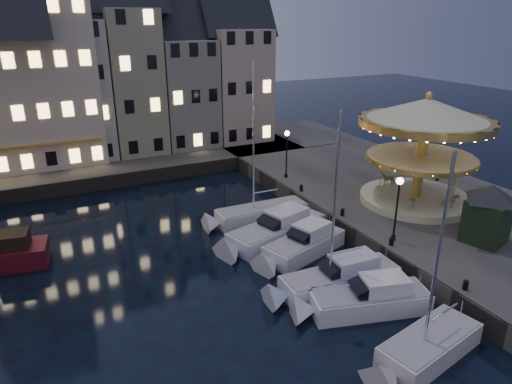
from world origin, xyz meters
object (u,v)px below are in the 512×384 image
streetlamp_d (441,150)px  motorboat_b (362,301)px  motorboat_e (273,232)px  bollard_d (301,187)px  motorboat_a (422,351)px  carousel (425,131)px  motorboat_c (334,280)px  streetlamp_c (287,147)px  bollard_c (342,212)px  ticket_kiosk (490,204)px  streetlamp_b (398,200)px  bollard_a (466,284)px  motorboat_d (300,247)px  motorboat_f (255,215)px  bollard_b (392,241)px

streetlamp_d → motorboat_b: 20.10m
motorboat_e → bollard_d: bearing=41.4°
bollard_d → motorboat_a: (-4.73, -17.86, -1.07)m
motorboat_a → carousel: (11.30, 12.01, 6.25)m
streetlamp_d → motorboat_c: size_ratio=0.39×
streetlamp_c → motorboat_e: 10.24m
streetlamp_c → bollard_c: streetlamp_c is taller
streetlamp_c → ticket_kiosk: (4.91, -16.17, -0.17)m
streetlamp_b → motorboat_a: size_ratio=0.39×
bollard_a → carousel: size_ratio=0.06×
streetlamp_d → streetlamp_b: bearing=-148.2°
bollard_a → motorboat_c: bearing=136.9°
motorboat_a → ticket_kiosk: bearing=26.9°
bollard_c → motorboat_c: bearing=-129.7°
bollard_c → streetlamp_d: bearing=11.9°
motorboat_c → streetlamp_c: bearing=69.7°
streetlamp_b → bollard_d: size_ratio=7.32×
motorboat_d → streetlamp_c: bearing=64.5°
bollard_c → motorboat_a: bearing=-110.9°
bollard_d → motorboat_f: motorboat_f is taller
streetlamp_c → motorboat_b: size_ratio=0.58×
bollard_d → ticket_kiosk: ticket_kiosk is taller
bollard_c → motorboat_d: size_ratio=0.08×
bollard_a → bollard_b: size_ratio=1.00×
bollard_a → motorboat_e: motorboat_e is taller
streetlamp_b → bollard_d: (-0.60, 10.00, -2.41)m
streetlamp_d → motorboat_f: bearing=173.4°
bollard_a → bollard_c: bearing=90.0°
motorboat_e → motorboat_f: bearing=85.6°
streetlamp_b → motorboat_d: size_ratio=0.61×
streetlamp_b → ticket_kiosk: ticket_kiosk is taller
streetlamp_c → bollard_d: 4.29m
bollard_d → motorboat_b: 14.55m
bollard_c → ticket_kiosk: 9.32m
motorboat_b → motorboat_e: size_ratio=0.85×
bollard_b → motorboat_c: bearing=-169.6°
motorboat_e → motorboat_f: motorboat_f is taller
bollard_b → streetlamp_c: bearing=87.5°
bollard_a → bollard_d: (0.00, 16.00, 0.00)m
bollard_b → ticket_kiosk: (5.51, -2.17, 2.24)m
motorboat_c → bollard_b: bearing=10.4°
motorboat_d → carousel: size_ratio=0.72×
bollard_d → motorboat_a: motorboat_a is taller
bollard_d → motorboat_f: bearing=-167.1°
streetlamp_d → motorboat_b: streetlamp_d is taller
bollard_a → bollard_d: same height
streetlamp_b → motorboat_b: 7.35m
carousel → ticket_kiosk: 7.49m
motorboat_d → motorboat_f: bearing=92.5°
streetlamp_b → bollard_a: 6.50m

